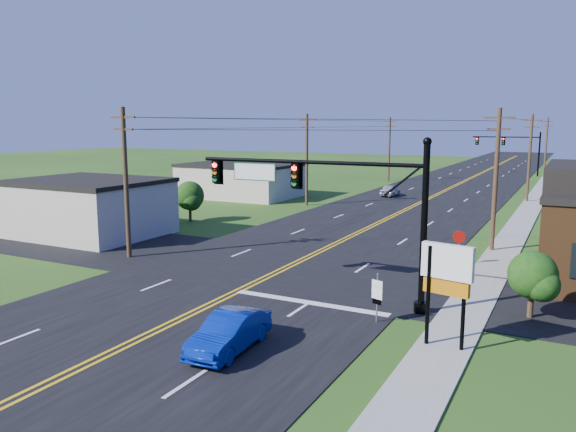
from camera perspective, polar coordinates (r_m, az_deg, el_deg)
The scene contains 21 objects.
ground at distance 22.28m, azimuth -15.46°, elevation -12.08°, with size 260.00×260.00×0.00m, color #244313.
road_main at distance 67.10m, azimuth 14.85°, elevation 2.17°, with size 16.00×220.00×0.04m, color black.
road_cross at distance 31.65m, azimuth -0.53°, elevation -5.29°, with size 70.00×10.00×0.04m, color black.
sidewalk at distance 55.77m, azimuth 23.13°, elevation 0.35°, with size 2.00×160.00×0.08m, color gray.
signal_mast_main at distance 25.35m, azimuth 3.90°, elevation 1.92°, with size 11.30×0.60×7.48m.
signal_mast_far at distance 95.64m, azimuth 21.57°, elevation 6.60°, with size 10.98×0.60×7.48m.
cream_bldg_near at distance 43.15m, azimuth -19.59°, elevation 0.85°, with size 10.20×8.20×4.10m.
cream_bldg_far at distance 62.97m, azimuth -4.75°, elevation 3.68°, with size 12.20×9.20×3.70m.
utility_pole_left_a at distance 34.75m, azimuth -16.15°, elevation 3.53°, with size 1.80×0.28×9.00m.
utility_pole_left_b at distance 55.55m, azimuth 1.92°, elevation 5.92°, with size 1.80×0.28×9.00m.
utility_pole_left_c at distance 80.73m, azimuth 10.25°, elevation 6.84°, with size 1.80×0.28×9.00m.
utility_pole_right_a at distance 37.48m, azimuth 20.36°, elevation 3.71°, with size 1.80×0.28×9.00m.
utility_pole_right_b at distance 63.31m, azimuth 23.34°, elevation 5.59°, with size 1.80×0.28×9.00m.
utility_pole_right_c at distance 93.23m, azimuth 24.74°, elevation 6.45°, with size 1.80×0.28×9.00m.
shrub_corner at distance 25.36m, azimuth 23.60°, elevation -5.52°, with size 2.00×2.00×2.86m.
tree_left at distance 47.02m, azimuth -9.95°, elevation 2.04°, with size 2.40×2.40×3.37m.
blue_car at distance 20.44m, azimuth -5.97°, elevation -11.76°, with size 1.42×4.06×1.34m, color #07239D.
distant_car at distance 63.93m, azimuth 10.33°, elevation 2.57°, with size 1.56×3.89×1.32m, color silver.
route_sign at distance 23.15m, azimuth 9.04°, elevation -7.86°, with size 0.50×0.19×2.08m.
stop_sign at distance 33.19m, azimuth 16.99°, elevation -2.41°, with size 0.70×0.30×2.07m.
pylon_sign at distance 20.67m, azimuth 15.85°, elevation -5.60°, with size 1.88×0.62×3.84m.
Camera 1 is at (14.34, -15.06, 8.00)m, focal length 35.00 mm.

